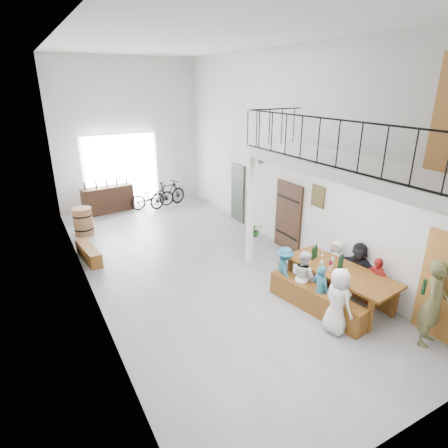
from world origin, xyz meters
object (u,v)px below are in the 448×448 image
tasting_table (340,273)px  bench_inner (315,300)px  serving_counter (108,199)px  host_standing (434,303)px  bicycle_near (152,196)px  oak_barrel (83,222)px  side_bench (89,253)px

tasting_table → bench_inner: size_ratio=1.14×
serving_counter → host_standing: size_ratio=1.10×
serving_counter → bicycle_near: serving_counter is taller
tasting_table → serving_counter: bearing=101.5°
serving_counter → bicycle_near: bearing=-18.2°
oak_barrel → host_standing: 9.86m
bench_inner → serving_counter: 9.09m
side_bench → oak_barrel: 2.00m
oak_barrel → side_bench: bearing=-96.2°
side_bench → bench_inner: bearing=-52.5°
host_standing → bicycle_near: 10.42m
tasting_table → oak_barrel: (-4.25, 6.81, -0.26)m
tasting_table → host_standing: host_standing is taller
oak_barrel → serving_counter: size_ratio=0.48×
side_bench → oak_barrel: bearing=83.8°
bench_inner → tasting_table: bearing=-6.6°
bench_inner → side_bench: bearing=117.1°
host_standing → oak_barrel: bearing=100.0°
tasting_table → host_standing: (0.43, -1.85, 0.14)m
serving_counter → bicycle_near: (1.60, -0.34, -0.03)m
oak_barrel → bench_inner: bearing=-62.7°
oak_barrel → bicycle_near: 3.24m
serving_counter → host_standing: 11.14m
bench_inner → oak_barrel: bearing=106.8°
tasting_table → side_bench: tasting_table is taller
oak_barrel → serving_counter: 2.28m
tasting_table → serving_counter: serving_counter is taller
bicycle_near → oak_barrel: bearing=117.7°
side_bench → bicycle_near: size_ratio=0.81×
tasting_table → side_bench: (-4.46, 4.84, -0.51)m
serving_counter → bench_inner: bearing=-81.3°
tasting_table → host_standing: bearing=-84.3°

